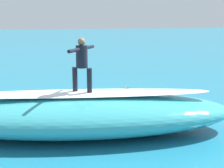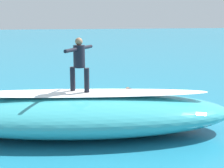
% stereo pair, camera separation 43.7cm
% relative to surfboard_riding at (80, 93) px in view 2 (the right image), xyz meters
% --- Properties ---
extents(ground_plane, '(120.00, 120.00, 0.00)m').
position_rel_surfboard_riding_xyz_m(ground_plane, '(-0.55, -2.35, -1.26)').
color(ground_plane, teal).
extents(wave_crest, '(9.53, 3.98, 1.21)m').
position_rel_surfboard_riding_xyz_m(wave_crest, '(0.05, -0.01, -0.65)').
color(wave_crest, teal).
rests_on(wave_crest, ground_plane).
extents(wave_foam_lip, '(7.94, 1.87, 0.08)m').
position_rel_surfboard_riding_xyz_m(wave_foam_lip, '(0.05, -0.01, -0.01)').
color(wave_foam_lip, white).
rests_on(wave_foam_lip, wave_crest).
extents(surfboard_riding, '(1.97, 1.53, 0.10)m').
position_rel_surfboard_riding_xyz_m(surfboard_riding, '(0.00, 0.00, 0.00)').
color(surfboard_riding, silver).
rests_on(surfboard_riding, wave_crest).
extents(surfer_riding, '(0.90, 1.32, 1.59)m').
position_rel_surfboard_riding_xyz_m(surfer_riding, '(0.00, -0.00, 0.97)').
color(surfer_riding, black).
rests_on(surfer_riding, surfboard_riding).
extents(surfboard_paddling, '(1.35, 2.29, 0.07)m').
position_rel_surfboard_riding_xyz_m(surfboard_paddling, '(-2.52, -3.96, -1.22)').
color(surfboard_paddling, '#33B2D1').
rests_on(surfboard_paddling, ground_plane).
extents(surfer_paddling, '(0.88, 1.63, 0.31)m').
position_rel_surfboard_riding_xyz_m(surfer_paddling, '(-2.57, -3.84, -1.05)').
color(surfer_paddling, black).
rests_on(surfer_paddling, surfboard_paddling).
extents(foam_patch_near, '(0.68, 0.76, 0.10)m').
position_rel_surfboard_riding_xyz_m(foam_patch_near, '(-3.75, -0.48, -1.21)').
color(foam_patch_near, white).
rests_on(foam_patch_near, ground_plane).
extents(foam_patch_mid, '(0.69, 0.74, 0.13)m').
position_rel_surfboard_riding_xyz_m(foam_patch_mid, '(2.14, -4.36, -1.19)').
color(foam_patch_mid, white).
rests_on(foam_patch_mid, ground_plane).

